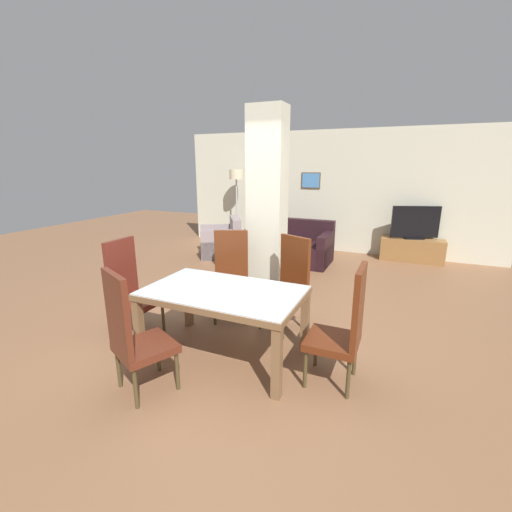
{
  "coord_description": "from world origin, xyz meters",
  "views": [
    {
      "loc": [
        1.62,
        -2.84,
        1.97
      ],
      "look_at": [
        0.0,
        0.82,
        0.89
      ],
      "focal_mm": 24.0,
      "sensor_mm": 36.0,
      "label": 1
    }
  ],
  "objects_px": {
    "coffee_table": "(266,263)",
    "dining_chair_head_left": "(130,287)",
    "dining_table": "(224,303)",
    "tv_stand": "(412,250)",
    "armchair": "(222,243)",
    "tv_screen": "(415,223)",
    "dining_chair_far_right": "(288,283)",
    "sofa": "(288,247)",
    "dining_chair_far_left": "(231,274)",
    "dining_chair_near_left": "(133,334)",
    "floor_lamp": "(236,182)",
    "bottle": "(272,248)",
    "dining_chair_head_right": "(344,327)"
  },
  "relations": [
    {
      "from": "dining_chair_head_left",
      "to": "tv_stand",
      "type": "distance_m",
      "value": 5.68
    },
    {
      "from": "dining_chair_head_right",
      "to": "tv_stand",
      "type": "height_order",
      "value": "dining_chair_head_right"
    },
    {
      "from": "armchair",
      "to": "tv_screen",
      "type": "relative_size",
      "value": 1.28
    },
    {
      "from": "bottle",
      "to": "tv_screen",
      "type": "height_order",
      "value": "tv_screen"
    },
    {
      "from": "dining_chair_head_left",
      "to": "dining_chair_far_left",
      "type": "relative_size",
      "value": 1.0
    },
    {
      "from": "dining_table",
      "to": "bottle",
      "type": "height_order",
      "value": "dining_table"
    },
    {
      "from": "dining_table",
      "to": "dining_chair_far_right",
      "type": "xyz_separation_m",
      "value": [
        0.4,
        0.89,
        -0.01
      ]
    },
    {
      "from": "dining_chair_head_left",
      "to": "dining_chair_far_left",
      "type": "distance_m",
      "value": 1.24
    },
    {
      "from": "dining_table",
      "to": "sofa",
      "type": "distance_m",
      "value": 3.81
    },
    {
      "from": "dining_chair_head_left",
      "to": "tv_stand",
      "type": "bearing_deg",
      "value": 147.52
    },
    {
      "from": "sofa",
      "to": "dining_chair_far_left",
      "type": "bearing_deg",
      "value": 93.24
    },
    {
      "from": "coffee_table",
      "to": "sofa",
      "type": "bearing_deg",
      "value": 84.72
    },
    {
      "from": "bottle",
      "to": "tv_stand",
      "type": "height_order",
      "value": "bottle"
    },
    {
      "from": "tv_stand",
      "to": "bottle",
      "type": "bearing_deg",
      "value": -140.51
    },
    {
      "from": "sofa",
      "to": "coffee_table",
      "type": "relative_size",
      "value": 2.72
    },
    {
      "from": "sofa",
      "to": "tv_screen",
      "type": "xyz_separation_m",
      "value": [
        2.36,
        1.03,
        0.52
      ]
    },
    {
      "from": "dining_table",
      "to": "dining_chair_near_left",
      "type": "xyz_separation_m",
      "value": [
        -0.4,
        -0.86,
        -0.01
      ]
    },
    {
      "from": "dining_chair_near_left",
      "to": "floor_lamp",
      "type": "relative_size",
      "value": 0.62
    },
    {
      "from": "dining_table",
      "to": "dining_chair_far_right",
      "type": "height_order",
      "value": "dining_chair_far_right"
    },
    {
      "from": "dining_chair_head_left",
      "to": "dining_chair_far_right",
      "type": "height_order",
      "value": "same"
    },
    {
      "from": "armchair",
      "to": "tv_stand",
      "type": "distance_m",
      "value": 4.01
    },
    {
      "from": "dining_chair_head_left",
      "to": "coffee_table",
      "type": "relative_size",
      "value": 1.79
    },
    {
      "from": "dining_chair_far_right",
      "to": "bottle",
      "type": "distance_m",
      "value": 2.17
    },
    {
      "from": "dining_chair_far_right",
      "to": "floor_lamp",
      "type": "relative_size",
      "value": 0.62
    },
    {
      "from": "dining_chair_head_left",
      "to": "armchair",
      "type": "relative_size",
      "value": 0.98
    },
    {
      "from": "sofa",
      "to": "dining_chair_near_left",
      "type": "bearing_deg",
      "value": 91.97
    },
    {
      "from": "sofa",
      "to": "floor_lamp",
      "type": "height_order",
      "value": "floor_lamp"
    },
    {
      "from": "dining_table",
      "to": "dining_chair_head_right",
      "type": "distance_m",
      "value": 1.22
    },
    {
      "from": "dining_chair_head_right",
      "to": "tv_screen",
      "type": "relative_size",
      "value": 1.25
    },
    {
      "from": "dining_chair_head_right",
      "to": "dining_chair_near_left",
      "type": "xyz_separation_m",
      "value": [
        -1.62,
        -0.86,
        0.0
      ]
    },
    {
      "from": "tv_stand",
      "to": "armchair",
      "type": "bearing_deg",
      "value": -162.32
    },
    {
      "from": "dining_chair_head_right",
      "to": "dining_chair_far_left",
      "type": "xyz_separation_m",
      "value": [
        -1.62,
        0.91,
        0.0
      ]
    },
    {
      "from": "dining_chair_far_left",
      "to": "floor_lamp",
      "type": "distance_m",
      "value": 4.22
    },
    {
      "from": "dining_table",
      "to": "tv_stand",
      "type": "relative_size",
      "value": 1.3
    },
    {
      "from": "dining_chair_head_right",
      "to": "dining_chair_near_left",
      "type": "height_order",
      "value": "same"
    },
    {
      "from": "dining_chair_near_left",
      "to": "floor_lamp",
      "type": "distance_m",
      "value": 5.83
    },
    {
      "from": "tv_screen",
      "to": "dining_chair_far_left",
      "type": "bearing_deg",
      "value": 40.85
    },
    {
      "from": "dining_chair_head_left",
      "to": "dining_chair_far_right",
      "type": "relative_size",
      "value": 1.0
    },
    {
      "from": "dining_chair_far_right",
      "to": "sofa",
      "type": "distance_m",
      "value": 3.03
    },
    {
      "from": "dining_chair_head_right",
      "to": "tv_stand",
      "type": "xyz_separation_m",
      "value": [
        0.58,
        4.78,
        -0.34
      ]
    },
    {
      "from": "armchair",
      "to": "tv_screen",
      "type": "height_order",
      "value": "tv_screen"
    },
    {
      "from": "dining_chair_near_left",
      "to": "sofa",
      "type": "xyz_separation_m",
      "value": [
        -0.16,
        4.61,
        -0.29
      ]
    },
    {
      "from": "dining_chair_far_left",
      "to": "dining_chair_far_right",
      "type": "bearing_deg",
      "value": 155.01
    },
    {
      "from": "bottle",
      "to": "dining_chair_far_left",
      "type": "bearing_deg",
      "value": -85.11
    },
    {
      "from": "dining_chair_far_left",
      "to": "coffee_table",
      "type": "distance_m",
      "value": 1.89
    },
    {
      "from": "dining_chair_far_right",
      "to": "floor_lamp",
      "type": "distance_m",
      "value": 4.63
    },
    {
      "from": "dining_chair_far_right",
      "to": "tv_screen",
      "type": "relative_size",
      "value": 1.25
    },
    {
      "from": "coffee_table",
      "to": "dining_chair_far_left",
      "type": "bearing_deg",
      "value": -82.12
    },
    {
      "from": "dining_chair_near_left",
      "to": "tv_stand",
      "type": "distance_m",
      "value": 6.06
    },
    {
      "from": "coffee_table",
      "to": "dining_chair_head_left",
      "type": "bearing_deg",
      "value": -102.18
    }
  ]
}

